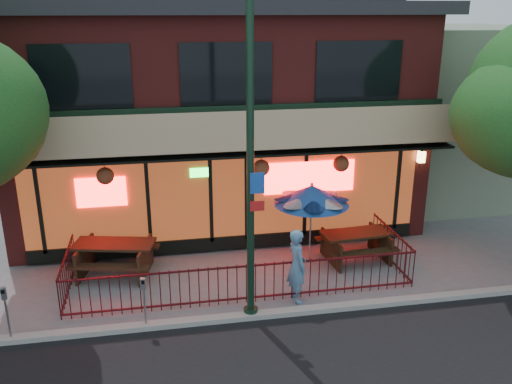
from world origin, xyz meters
TOP-DOWN VIEW (x-y plane):
  - ground at (0.00, 0.00)m, footprint 80.00×80.00m
  - curb at (0.00, -0.50)m, footprint 80.00×0.25m
  - restaurant_building at (0.00, 7.11)m, footprint 12.96×9.49m
  - neighbor_building at (9.00, 7.70)m, footprint 6.00×7.00m
  - patio_fence at (0.00, 0.50)m, footprint 8.44×2.62m
  - street_light at (0.00, -0.40)m, footprint 0.43×0.32m
  - picnic_table_left at (-3.12, 2.28)m, footprint 2.34×1.97m
  - picnic_table_right at (3.36, 1.94)m, footprint 2.02×1.62m
  - patio_umbrella at (2.06, 2.04)m, footprint 2.00×2.00m
  - pedestrian at (1.18, 0.10)m, footprint 0.54×0.72m
  - parking_meter_near at (-2.33, -0.48)m, footprint 0.12×0.11m
  - parking_meter_far at (-5.10, -0.48)m, footprint 0.13×0.12m

SIDE VIEW (x-z plane):
  - ground at x=0.00m, z-range 0.00..0.00m
  - curb at x=0.00m, z-range 0.00..0.12m
  - picnic_table_right at x=3.36m, z-range 0.13..0.94m
  - picnic_table_left at x=-3.12m, z-range 0.14..1.01m
  - patio_fence at x=0.00m, z-range 0.13..1.13m
  - parking_meter_near at x=-2.33m, z-range 0.21..1.42m
  - parking_meter_far at x=-5.10m, z-range 0.22..1.49m
  - pedestrian at x=1.18m, z-range 0.00..1.81m
  - patio_umbrella at x=2.06m, z-range 0.81..3.09m
  - neighbor_building at x=9.00m, z-range 0.00..6.00m
  - street_light at x=0.00m, z-range -0.35..6.65m
  - restaurant_building at x=0.00m, z-range 0.10..8.15m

